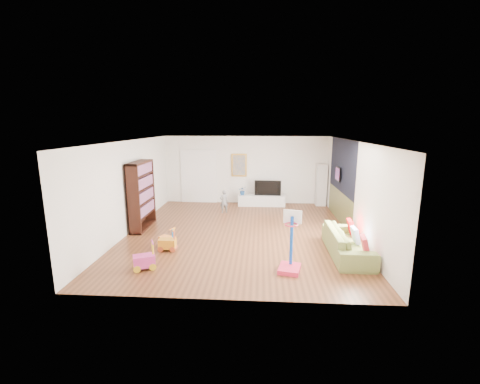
# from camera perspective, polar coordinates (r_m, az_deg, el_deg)

# --- Properties ---
(floor) EXTENTS (6.50, 7.50, 0.00)m
(floor) POSITION_cam_1_polar(r_m,az_deg,el_deg) (9.62, -0.15, -7.21)
(floor) COLOR brown
(floor) RESTS_ON ground
(ceiling) EXTENTS (6.50, 7.50, 0.00)m
(ceiling) POSITION_cam_1_polar(r_m,az_deg,el_deg) (9.10, -0.16, 9.07)
(ceiling) COLOR white
(ceiling) RESTS_ON ground
(wall_back) EXTENTS (6.50, 0.00, 2.70)m
(wall_back) POSITION_cam_1_polar(r_m,az_deg,el_deg) (12.96, 0.95, 3.93)
(wall_back) COLOR silver
(wall_back) RESTS_ON ground
(wall_front) EXTENTS (6.50, 0.00, 2.70)m
(wall_front) POSITION_cam_1_polar(r_m,az_deg,el_deg) (5.65, -2.71, -6.73)
(wall_front) COLOR white
(wall_front) RESTS_ON ground
(wall_left) EXTENTS (0.00, 7.50, 2.70)m
(wall_left) POSITION_cam_1_polar(r_m,az_deg,el_deg) (10.02, -19.05, 0.89)
(wall_left) COLOR silver
(wall_left) RESTS_ON ground
(wall_right) EXTENTS (0.00, 7.50, 2.70)m
(wall_right) POSITION_cam_1_polar(r_m,az_deg,el_deg) (9.62, 19.55, 0.42)
(wall_right) COLOR white
(wall_right) RESTS_ON ground
(navy_accent) EXTENTS (0.01, 3.20, 1.70)m
(navy_accent) POSITION_cam_1_polar(r_m,az_deg,el_deg) (10.87, 17.68, 4.48)
(navy_accent) COLOR black
(navy_accent) RESTS_ON wall_right
(olive_wainscot) EXTENTS (0.01, 3.20, 1.00)m
(olive_wainscot) POSITION_cam_1_polar(r_m,az_deg,el_deg) (11.11, 17.25, -2.43)
(olive_wainscot) COLOR brown
(olive_wainscot) RESTS_ON wall_right
(doorway) EXTENTS (1.45, 0.06, 2.10)m
(doorway) POSITION_cam_1_polar(r_m,az_deg,el_deg) (13.19, -7.35, 2.66)
(doorway) COLOR white
(doorway) RESTS_ON ground
(painting_back) EXTENTS (0.62, 0.06, 0.92)m
(painting_back) POSITION_cam_1_polar(r_m,az_deg,el_deg) (12.91, -0.17, 4.79)
(painting_back) COLOR gold
(painting_back) RESTS_ON wall_back
(artwork_right) EXTENTS (0.04, 0.56, 0.46)m
(artwork_right) POSITION_cam_1_polar(r_m,az_deg,el_deg) (11.09, 17.02, 3.09)
(artwork_right) COLOR #7F3F8C
(artwork_right) RESTS_ON wall_right
(media_console) EXTENTS (1.84, 0.47, 0.43)m
(media_console) POSITION_cam_1_polar(r_m,az_deg,el_deg) (12.70, 3.85, -1.48)
(media_console) COLOR silver
(media_console) RESTS_ON ground
(tall_cabinet) EXTENTS (0.39, 0.39, 1.65)m
(tall_cabinet) POSITION_cam_1_polar(r_m,az_deg,el_deg) (13.01, 14.24, 1.26)
(tall_cabinet) COLOR silver
(tall_cabinet) RESTS_ON ground
(bookshelf) EXTENTS (0.39, 1.42, 2.07)m
(bookshelf) POSITION_cam_1_polar(r_m,az_deg,el_deg) (10.23, -17.10, -0.57)
(bookshelf) COLOR black
(bookshelf) RESTS_ON ground
(sofa) EXTENTS (0.87, 2.19, 0.64)m
(sofa) POSITION_cam_1_polar(r_m,az_deg,el_deg) (8.39, 18.54, -8.47)
(sofa) COLOR olive
(sofa) RESTS_ON ground
(basketball_hoop) EXTENTS (0.58, 0.65, 1.34)m
(basketball_hoop) POSITION_cam_1_polar(r_m,az_deg,el_deg) (7.08, 8.95, -8.79)
(basketball_hoop) COLOR #D12547
(basketball_hoop) RESTS_ON ground
(ride_on_yellow) EXTENTS (0.43, 0.27, 0.57)m
(ride_on_yellow) POSITION_cam_1_polar(r_m,az_deg,el_deg) (8.43, -12.81, -8.29)
(ride_on_yellow) COLOR orange
(ride_on_yellow) RESTS_ON ground
(ride_on_orange) EXTENTS (0.47, 0.39, 0.54)m
(ride_on_orange) POSITION_cam_1_polar(r_m,az_deg,el_deg) (8.64, -12.81, -7.87)
(ride_on_orange) COLOR orange
(ride_on_orange) RESTS_ON ground
(ride_on_pink) EXTENTS (0.54, 0.45, 0.62)m
(ride_on_pink) POSITION_cam_1_polar(r_m,az_deg,el_deg) (7.51, -16.72, -10.87)
(ride_on_pink) COLOR #D23C94
(ride_on_pink) RESTS_ON ground
(child) EXTENTS (0.36, 0.30, 0.84)m
(child) POSITION_cam_1_polar(r_m,az_deg,el_deg) (11.62, -2.88, -1.70)
(child) COLOR slate
(child) RESTS_ON ground
(tv) EXTENTS (1.03, 0.18, 0.59)m
(tv) POSITION_cam_1_polar(r_m,az_deg,el_deg) (12.64, 4.97, 0.81)
(tv) COLOR black
(tv) RESTS_ON media_console
(vase_plant) EXTENTS (0.33, 0.29, 0.36)m
(vase_plant) POSITION_cam_1_polar(r_m,az_deg,el_deg) (12.59, 0.49, 0.27)
(vase_plant) COLOR navy
(vase_plant) RESTS_ON media_console
(pillow_left) EXTENTS (0.16, 0.41, 0.40)m
(pillow_left) POSITION_cam_1_polar(r_m,az_deg,el_deg) (7.80, 21.34, -8.80)
(pillow_left) COLOR #B02832
(pillow_left) RESTS_ON sofa
(pillow_center) EXTENTS (0.10, 0.38, 0.38)m
(pillow_center) POSITION_cam_1_polar(r_m,az_deg,el_deg) (8.40, 19.82, -7.21)
(pillow_center) COLOR white
(pillow_center) RESTS_ON sofa
(pillow_right) EXTENTS (0.13, 0.40, 0.39)m
(pillow_right) POSITION_cam_1_polar(r_m,az_deg,el_deg) (9.00, 19.11, -5.89)
(pillow_right) COLOR #B30005
(pillow_right) RESTS_ON sofa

